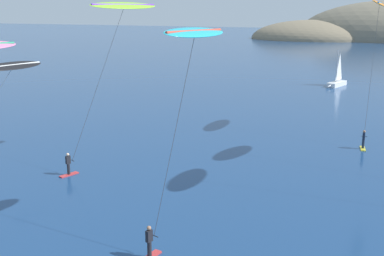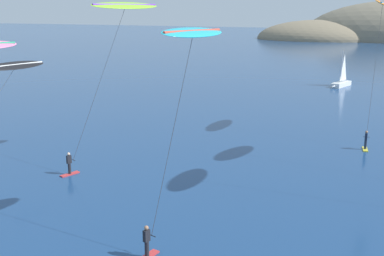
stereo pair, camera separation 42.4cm
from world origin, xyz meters
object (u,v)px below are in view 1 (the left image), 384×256
kitesurfer_lime (120,18)px  sailboat_near (336,82)px  kitesurfer_orange (378,13)px  kitesurfer_black (9,73)px  kitesurfer_cyan (190,53)px

kitesurfer_lime → sailboat_near: bearing=77.3°
sailboat_near → kitesurfer_orange: 32.43m
kitesurfer_lime → kitesurfer_black: (-10.97, -0.58, -4.64)m
sailboat_near → kitesurfer_orange: kitesurfer_orange is taller
kitesurfer_lime → kitesurfer_cyan: bearing=-44.0°
kitesurfer_lime → kitesurfer_cyan: 14.39m
sailboat_near → kitesurfer_cyan: bearing=-90.2°
kitesurfer_orange → sailboat_near: bearing=103.2°
sailboat_near → kitesurfer_black: bearing=-114.5°
kitesurfer_lime → kitesurfer_black: kitesurfer_lime is taller
kitesurfer_orange → kitesurfer_cyan: kitesurfer_orange is taller
kitesurfer_orange → kitesurfer_black: bearing=-148.7°
kitesurfer_black → kitesurfer_cyan: size_ratio=0.86×
sailboat_near → kitesurfer_black: 52.01m
kitesurfer_lime → kitesurfer_orange: bearing=43.8°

